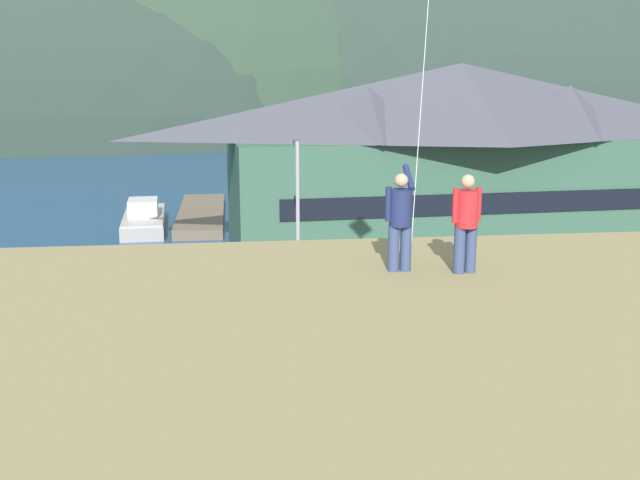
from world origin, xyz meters
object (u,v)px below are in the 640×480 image
(person_companion, at_px, (466,221))
(storage_shed_waterside, at_px, (330,220))
(parked_car_front_row_red, at_px, (434,391))
(moored_boat_wharfside, at_px, (144,219))
(parked_car_back_row_right, at_px, (342,323))
(parked_car_corner_spot, at_px, (171,419))
(parking_light_pole, at_px, (298,219))
(harbor_lodge, at_px, (459,156))
(wharf_dock, at_px, (201,215))
(person_kite_flyer, at_px, (400,218))

(person_companion, bearing_deg, storage_shed_waterside, 87.18)
(storage_shed_waterside, xyz_separation_m, parked_car_front_row_red, (0.44, -20.69, -1.27))
(storage_shed_waterside, distance_m, moored_boat_wharfside, 15.14)
(moored_boat_wharfside, height_order, parked_car_back_row_right, moored_boat_wharfside)
(storage_shed_waterside, height_order, parked_car_corner_spot, storage_shed_waterside)
(storage_shed_waterside, xyz_separation_m, parked_car_corner_spot, (-7.29, -21.65, -1.27))
(parked_car_corner_spot, height_order, parking_light_pole, parking_light_pole)
(storage_shed_waterside, height_order, person_companion, person_companion)
(parked_car_corner_spot, bearing_deg, harbor_lodge, 56.14)
(wharf_dock, height_order, parked_car_front_row_red, parked_car_front_row_red)
(harbor_lodge, bearing_deg, parked_car_corner_spot, -123.86)
(parking_light_pole, bearing_deg, harbor_lodge, 46.40)
(moored_boat_wharfside, distance_m, parking_light_pole, 22.32)
(wharf_dock, xyz_separation_m, person_companion, (6.25, -41.90, 7.60))
(parked_car_back_row_right, bearing_deg, parked_car_corner_spot, -128.14)
(parked_car_front_row_red, xyz_separation_m, parking_light_pole, (-3.18, 10.29, 3.38))
(parking_light_pole, distance_m, person_companion, 18.87)
(storage_shed_waterside, height_order, person_kite_flyer, person_kite_flyer)
(moored_boat_wharfside, bearing_deg, harbor_lodge, -27.06)
(parked_car_back_row_right, relative_size, person_kite_flyer, 2.33)
(harbor_lodge, relative_size, moored_boat_wharfside, 3.21)
(person_kite_flyer, bearing_deg, storage_shed_waterside, 84.94)
(harbor_lodge, height_order, parked_car_corner_spot, harbor_lodge)
(harbor_lodge, height_order, storage_shed_waterside, harbor_lodge)
(moored_boat_wharfside, height_order, person_companion, person_companion)
(parked_car_front_row_red, bearing_deg, person_companion, -102.80)
(storage_shed_waterside, height_order, wharf_dock, storage_shed_waterside)
(storage_shed_waterside, distance_m, person_companion, 29.47)
(wharf_dock, xyz_separation_m, parked_car_back_row_right, (6.31, -27.11, 0.71))
(parked_car_front_row_red, height_order, parking_light_pole, parking_light_pole)
(storage_shed_waterside, distance_m, parked_car_front_row_red, 20.73)
(harbor_lodge, distance_m, person_kite_flyer, 30.61)
(parked_car_corner_spot, bearing_deg, wharf_dock, 90.63)
(parking_light_pole, relative_size, person_companion, 4.37)
(harbor_lodge, xyz_separation_m, person_kite_flyer, (-9.93, -28.87, 2.18))
(parked_car_back_row_right, bearing_deg, parked_car_front_row_red, -74.69)
(parked_car_back_row_right, distance_m, person_companion, 16.32)
(storage_shed_waterside, relative_size, moored_boat_wharfside, 0.73)
(harbor_lodge, distance_m, wharf_dock, 20.48)
(moored_boat_wharfside, relative_size, person_kite_flyer, 4.66)
(parked_car_back_row_right, xyz_separation_m, parked_car_corner_spot, (-5.93, -7.55, 0.00))
(moored_boat_wharfside, height_order, parking_light_pole, parking_light_pole)
(parked_car_front_row_red, relative_size, person_kite_flyer, 2.33)
(parked_car_back_row_right, xyz_separation_m, person_companion, (-0.06, -14.79, 6.89))
(storage_shed_waterside, bearing_deg, person_kite_flyer, -95.06)
(harbor_lodge, bearing_deg, parked_car_back_row_right, -121.42)
(harbor_lodge, xyz_separation_m, person_companion, (-8.82, -29.14, 2.16))
(wharf_dock, relative_size, person_kite_flyer, 7.79)
(parked_car_front_row_red, bearing_deg, wharf_dock, 103.53)
(parked_car_front_row_red, xyz_separation_m, parked_car_back_row_right, (-1.80, 6.59, 0.00))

